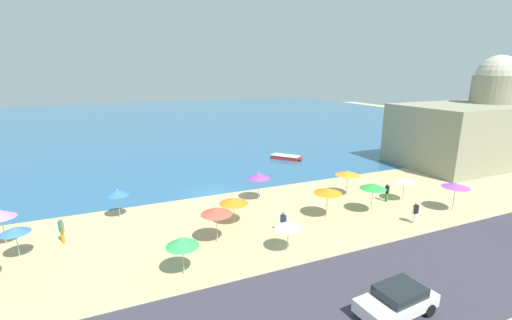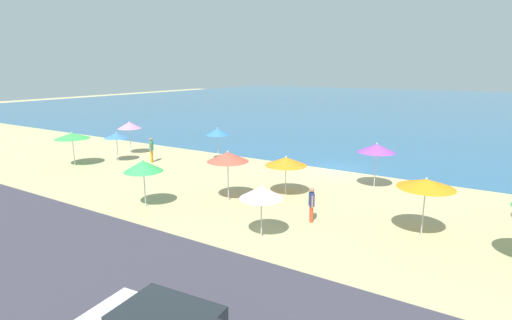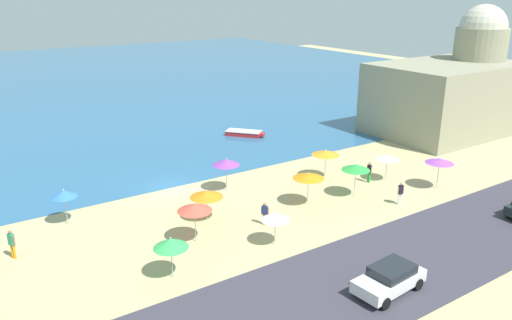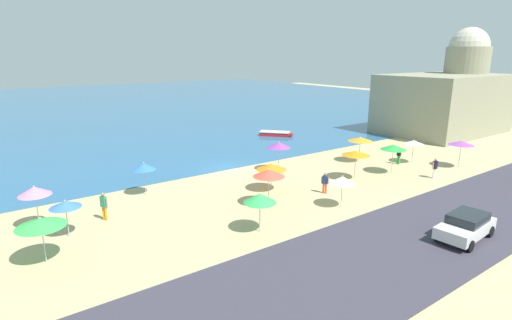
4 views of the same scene
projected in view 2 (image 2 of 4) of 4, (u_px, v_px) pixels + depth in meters
ground_plane at (335, 170)px, 27.20m from camera, size 160.00×160.00×0.00m
sea at (446, 106)px, 72.59m from camera, size 150.00×110.00×0.05m
coastal_road at (122, 291)px, 12.33m from camera, size 80.00×8.00×0.06m
beach_umbrella_1 at (218, 132)px, 29.42m from camera, size 1.74×1.74×2.49m
beach_umbrella_2 at (129, 125)px, 31.62m from camera, size 1.85×1.85×2.67m
beach_umbrella_3 at (286, 161)px, 21.43m from camera, size 2.27×2.27×2.17m
beach_umbrella_4 at (426, 184)px, 16.01m from camera, size 2.28×2.28×2.50m
beach_umbrella_5 at (72, 136)px, 27.92m from camera, size 2.37×2.37×2.42m
beach_umbrella_7 at (377, 148)px, 22.50m from camera, size 2.13×2.13×2.67m
beach_umbrella_9 at (228, 157)px, 20.42m from camera, size 2.17×2.17×2.65m
beach_umbrella_10 at (143, 166)px, 19.53m from camera, size 1.91×1.91×2.43m
beach_umbrella_11 at (261, 192)px, 15.97m from camera, size 1.78×1.78×2.24m
beach_umbrella_12 at (116, 135)px, 29.22m from camera, size 1.73×1.73×2.21m
bather_0 at (151, 149)px, 29.15m from camera, size 0.37×0.50×1.82m
bather_2 at (312, 203)px, 17.81m from camera, size 0.38×0.50×1.60m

